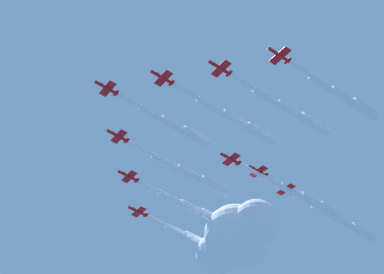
# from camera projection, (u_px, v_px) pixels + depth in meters

# --- Properties ---
(jet_lead) EXTENTS (9.87, 47.46, 4.32)m
(jet_lead) POSITION_uv_depth(u_px,v_px,m) (173.00, 124.00, 212.34)
(jet_lead) COLOR red
(jet_port_inner) EXTENTS (10.46, 53.47, 4.34)m
(jet_port_inner) POSITION_uv_depth(u_px,v_px,m) (236.00, 120.00, 210.41)
(jet_port_inner) COLOR red
(jet_starboard_inner) EXTENTS (10.41, 54.64, 4.29)m
(jet_starboard_inner) POSITION_uv_depth(u_px,v_px,m) (191.00, 174.00, 224.69)
(jet_starboard_inner) COLOR red
(jet_port_mid) EXTENTS (10.39, 52.09, 4.29)m
(jet_port_mid) POSITION_uv_depth(u_px,v_px,m) (291.00, 110.00, 206.31)
(jet_port_mid) COLOR red
(jet_starboard_mid) EXTENTS (10.44, 50.67, 4.26)m
(jet_starboard_mid) POSITION_uv_depth(u_px,v_px,m) (192.00, 207.00, 235.91)
(jet_starboard_mid) COLOR red
(jet_port_outer) EXTENTS (9.83, 48.91, 4.30)m
(jet_port_outer) POSITION_uv_depth(u_px,v_px,m) (343.00, 96.00, 203.44)
(jet_port_outer) COLOR red
(jet_starboard_outer) EXTENTS (10.46, 48.77, 4.29)m
(jet_starboard_outer) POSITION_uv_depth(u_px,v_px,m) (196.00, 238.00, 248.01)
(jet_starboard_outer) COLOR red
(jet_trail_port) EXTENTS (10.71, 50.38, 4.27)m
(jet_trail_port) POSITION_uv_depth(u_px,v_px,m) (291.00, 191.00, 229.80)
(jet_trail_port) COLOR red
(jet_trail_starboard) EXTENTS (9.77, 47.49, 4.31)m
(jet_trail_starboard) POSITION_uv_depth(u_px,v_px,m) (312.00, 201.00, 235.42)
(jet_trail_starboard) COLOR red
(jet_tail_end) EXTENTS (9.68, 52.78, 4.27)m
(jet_tail_end) POSITION_uv_depth(u_px,v_px,m) (343.00, 222.00, 239.83)
(jet_tail_end) COLOR red
(cloud_puff) EXTENTS (40.86, 29.89, 25.80)m
(cloud_puff) POSITION_uv_depth(u_px,v_px,m) (238.00, 236.00, 235.67)
(cloud_puff) COLOR white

